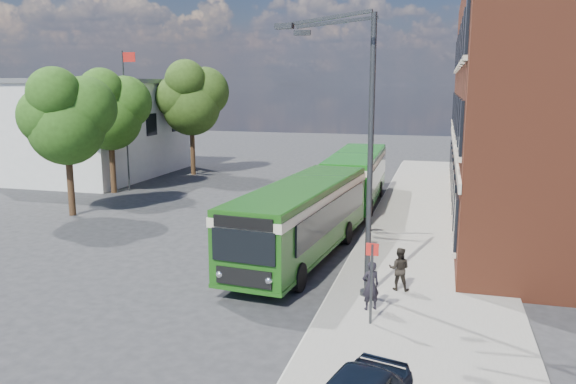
% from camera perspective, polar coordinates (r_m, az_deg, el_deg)
% --- Properties ---
extents(ground, '(120.00, 120.00, 0.00)m').
position_cam_1_polar(ground, '(21.82, -5.09, -7.57)').
color(ground, '#29292B').
rests_on(ground, ground).
extents(pavement, '(6.00, 48.00, 0.15)m').
position_cam_1_polar(pavement, '(28.19, 14.32, -3.46)').
color(pavement, gray).
rests_on(pavement, ground).
extents(kerb_line, '(0.12, 48.00, 0.01)m').
position_cam_1_polar(kerb_line, '(28.41, 8.15, -3.27)').
color(kerb_line, beige).
rests_on(kerb_line, ground).
extents(white_building, '(9.40, 13.40, 7.30)m').
position_cam_1_polar(white_building, '(45.26, -18.75, 6.19)').
color(white_building, silver).
rests_on(white_building, ground).
extents(flagpole, '(0.95, 0.10, 9.00)m').
position_cam_1_polar(flagpole, '(37.99, -16.11, 7.49)').
color(flagpole, '#313436').
rests_on(flagpole, ground).
extents(street_lamp, '(2.96, 2.38, 9.00)m').
position_cam_1_polar(street_lamp, '(17.67, 7.20, 3.98)').
color(street_lamp, '#313436').
rests_on(street_lamp, ground).
extents(bus_stop_sign, '(0.35, 0.08, 2.52)m').
position_cam_1_polar(bus_stop_sign, '(16.18, 8.48, -8.65)').
color(bus_stop_sign, '#313436').
rests_on(bus_stop_sign, ground).
extents(bus_front, '(3.58, 11.13, 3.02)m').
position_cam_1_polar(bus_front, '(22.36, 1.40, -2.20)').
color(bus_front, '#1A4F12').
rests_on(bus_front, ground).
extents(bus_rear, '(2.84, 10.61, 3.02)m').
position_cam_1_polar(bus_rear, '(32.86, 6.94, 1.92)').
color(bus_rear, '#186618').
rests_on(bus_rear, ground).
extents(pedestrian_a, '(0.66, 0.60, 1.52)m').
position_cam_1_polar(pedestrian_a, '(17.35, 8.39, -9.38)').
color(pedestrian_a, black).
rests_on(pedestrian_a, pavement).
extents(pedestrian_b, '(0.72, 0.57, 1.45)m').
position_cam_1_polar(pedestrian_b, '(19.11, 11.24, -7.66)').
color(pedestrian_b, black).
rests_on(pedestrian_b, pavement).
extents(tree_left, '(4.62, 4.39, 7.79)m').
position_cam_1_polar(tree_left, '(31.49, -21.63, 7.19)').
color(tree_left, '#3B2615').
rests_on(tree_left, ground).
extents(tree_mid, '(4.69, 4.46, 7.92)m').
position_cam_1_polar(tree_mid, '(37.44, -17.67, 8.03)').
color(tree_mid, '#3B2615').
rests_on(tree_mid, ground).
extents(tree_right, '(5.18, 4.92, 8.74)m').
position_cam_1_polar(tree_right, '(43.71, -9.78, 9.44)').
color(tree_right, '#3B2615').
rests_on(tree_right, ground).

